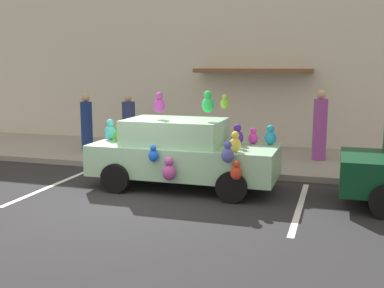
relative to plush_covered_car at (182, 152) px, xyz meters
The scene contains 10 objects.
ground_plane 2.00m from the plush_covered_car, 111.74° to the right, with size 60.00×60.00×0.00m, color #262628.
sidewalk 3.45m from the plush_covered_car, 101.59° to the left, with size 24.00×4.00×0.15m, color gray.
storefront_building 5.98m from the plush_covered_car, 96.94° to the left, with size 24.00×1.25×6.40m.
parking_stripe_front 2.86m from the plush_covered_car, 14.73° to the right, with size 0.12×3.60×0.01m, color silver.
parking_stripe_rear 3.08m from the plush_covered_car, 166.44° to the right, with size 0.12×3.60×0.01m, color silver.
plush_covered_car is the anchor object (origin of this frame).
teddy_bear_on_sidewalk 3.10m from the plush_covered_car, 139.95° to the left, with size 0.34×0.28×0.65m.
pedestrian_near_shopfront 4.90m from the plush_covered_car, 144.71° to the left, with size 0.34×0.34×1.72m.
pedestrian_walking_past 4.43m from the plush_covered_car, 130.19° to the left, with size 0.40×0.40×1.69m.
pedestrian_by_lamp 4.44m from the plush_covered_car, 50.51° to the left, with size 0.38×0.38×1.92m.
Camera 1 is at (3.98, -8.18, 2.74)m, focal length 44.51 mm.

